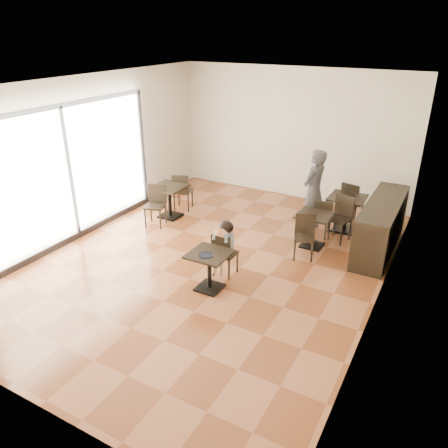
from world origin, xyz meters
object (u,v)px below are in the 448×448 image
Objects in this scene: cafe_table_back at (345,214)px; chair_left_b at (155,206)px; chair_mid_b at (304,238)px; chair_left_a at (183,191)px; cafe_table_mid at (313,230)px; cafe_table_left at (170,201)px; child at (225,248)px; chair_back_a at (352,202)px; chair_mid_a at (322,217)px; child_chair at (225,254)px; child_table at (209,271)px; chair_back_b at (339,219)px; adult_patron at (314,191)px.

chair_left_b is at bearing -154.61° from cafe_table_back.
chair_left_b is at bearing 164.39° from chair_mid_b.
cafe_table_back is at bearing 173.90° from chair_left_a.
cafe_table_mid is 0.93× the size of cafe_table_left.
child reaches higher than chair_back_a.
chair_left_b reaches higher than cafe_table_mid.
chair_mid_a is at bearing 66.79° from child.
child_chair is at bearing -147.23° from chair_mid_b.
chair_mid_a is (3.36, 0.71, 0.04)m from cafe_table_left.
child_chair is at bearing -119.25° from cafe_table_mid.
chair_back_a is (0.00, 0.55, 0.08)m from cafe_table_back.
chair_mid_a is at bearing 90.00° from cafe_table_mid.
chair_back_a is at bearing 70.92° from child_table.
cafe_table_mid is 0.55m from chair_mid_a.
cafe_table_back is at bearing 102.90° from chair_back_b.
child_table is at bearing -42.88° from cafe_table_left.
cafe_table_back is (1.37, 2.86, -0.13)m from child.
cafe_table_mid is at bearing 66.79° from child_table.
child is at bearing -41.06° from chair_left_b.
child is at bearing -2.79° from adult_patron.
child is at bearing 120.85° from chair_left_a.
cafe_table_mid is at bearing 157.12° from chair_left_a.
cafe_table_back is at bearing 71.15° from cafe_table_mid.
chair_left_a is 3.92m from chair_back_a.
child is at bearing -115.59° from cafe_table_back.
child_chair is at bearing -107.78° from chair_back_b.
chair_left_a is (-3.73, -0.67, 0.06)m from cafe_table_back.
child_table is 0.55m from child_chair.
cafe_table_mid is at bearing 71.66° from chair_mid_a.
chair_back_a reaches higher than chair_mid_b.
child_chair is 2.56m from chair_mid_a.
chair_mid_a is at bearing 84.05° from chair_back_a.
chair_left_a and chair_left_b have the same top height.
chair_mid_a reaches higher than child_table.
cafe_table_mid is at bearing 71.66° from chair_mid_b.
child reaches higher than chair_left_b.
child is 1.14× the size of chair_left_b.
adult_patron is (0.72, 2.56, 0.37)m from child.
chair_back_b reaches higher than cafe_table_left.
chair_mid_a reaches higher than child_chair.
cafe_table_back is 0.83× the size of chair_back_b.
child_table is 2.56m from cafe_table_mid.
chair_left_a is (-3.08, -0.37, -0.43)m from adult_patron.
chair_back_a and chair_back_b have the same top height.
child_table is 0.73× the size of chair_back_b.
chair_left_b is at bearing 155.21° from child.
cafe_table_mid is 3.39m from chair_left_a.
adult_patron reaches higher than cafe_table_back.
chair_back_b is (1.37, 2.31, 0.06)m from child_chair.
chair_back_a is at bearing 90.00° from cafe_table_back.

